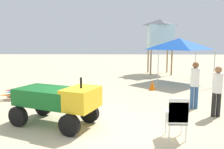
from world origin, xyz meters
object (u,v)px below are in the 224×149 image
at_px(stacked_plastic_chairs, 177,115).
at_px(lifeguard_near_right, 195,82).
at_px(traffic_cone_near, 152,85).
at_px(popup_canopy, 179,44).
at_px(lifeguard_near_center, 217,88).
at_px(surfboard_pile, 30,94).
at_px(lifeguard_tower, 160,34).
at_px(utility_cart, 58,100).

height_order(stacked_plastic_chairs, lifeguard_near_right, lifeguard_near_right).
bearing_deg(traffic_cone_near, popup_canopy, 49.33).
relative_size(lifeguard_near_center, traffic_cone_near, 3.37).
distance_m(lifeguard_near_right, traffic_cone_near, 3.52).
bearing_deg(surfboard_pile, lifeguard_tower, 48.78).
height_order(surfboard_pile, traffic_cone_near, traffic_cone_near).
bearing_deg(lifeguard_near_center, traffic_cone_near, 109.57).
height_order(stacked_plastic_chairs, traffic_cone_near, stacked_plastic_chairs).
relative_size(popup_canopy, lifeguard_tower, 0.73).
relative_size(popup_canopy, traffic_cone_near, 6.15).
bearing_deg(utility_cart, traffic_cone_near, 54.88).
bearing_deg(utility_cart, surfboard_pile, 123.87).
distance_m(popup_canopy, traffic_cone_near, 3.64).
height_order(lifeguard_near_center, lifeguard_tower, lifeguard_tower).
height_order(surfboard_pile, lifeguard_near_center, lifeguard_near_center).
xyz_separation_m(lifeguard_near_center, lifeguard_near_right, (-0.42, 0.92, 0.04)).
distance_m(utility_cart, lifeguard_near_right, 4.99).
bearing_deg(lifeguard_tower, lifeguard_near_right, -92.42).
distance_m(utility_cart, surfboard_pile, 3.76).
height_order(surfboard_pile, popup_canopy, popup_canopy).
bearing_deg(surfboard_pile, lifeguard_near_center, -17.03).
bearing_deg(lifeguard_near_right, lifeguard_near_center, -65.16).
relative_size(lifeguard_near_right, lifeguard_tower, 0.41).
relative_size(surfboard_pile, lifeguard_near_right, 1.47).
bearing_deg(traffic_cone_near, lifeguard_near_right, -71.98).
height_order(surfboard_pile, lifeguard_near_right, lifeguard_near_right).
xyz_separation_m(stacked_plastic_chairs, traffic_cone_near, (0.30, 6.04, -0.40)).
xyz_separation_m(utility_cart, surfboard_pile, (-2.07, 3.08, -0.56)).
distance_m(stacked_plastic_chairs, lifeguard_near_right, 3.11).
distance_m(lifeguard_near_center, lifeguard_tower, 10.52).
bearing_deg(lifeguard_near_center, utility_cart, -169.93).
xyz_separation_m(utility_cart, popup_canopy, (5.50, 7.33, 1.59)).
height_order(stacked_plastic_chairs, popup_canopy, popup_canopy).
distance_m(utility_cart, popup_canopy, 9.30).
height_order(utility_cart, popup_canopy, popup_canopy).
xyz_separation_m(lifeguard_near_center, popup_canopy, (0.44, 6.43, 1.40)).
height_order(stacked_plastic_chairs, lifeguard_tower, lifeguard_tower).
xyz_separation_m(surfboard_pile, traffic_cone_near, (5.65, 2.00, 0.03)).
distance_m(surfboard_pile, popup_canopy, 8.94).
relative_size(utility_cart, traffic_cone_near, 5.58).
bearing_deg(stacked_plastic_chairs, traffic_cone_near, 87.18).
xyz_separation_m(stacked_plastic_chairs, lifeguard_near_center, (1.79, 1.85, 0.33)).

